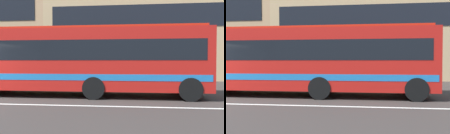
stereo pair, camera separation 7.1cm
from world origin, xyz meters
TOP-DOWN VIEW (x-y plane):
  - hedge_row_far at (-1.54, 6.69)m, footprint 12.99×1.10m
  - apartment_block_right at (9.95, 16.84)m, footprint 21.61×11.05m
  - transit_bus at (4.87, 2.65)m, footprint 11.74×2.72m

SIDE VIEW (x-z plane):
  - hedge_row_far at x=-1.54m, z-range 0.00..0.72m
  - transit_bus at x=4.87m, z-range 0.17..3.46m
  - apartment_block_right at x=9.95m, z-range 0.00..9.54m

